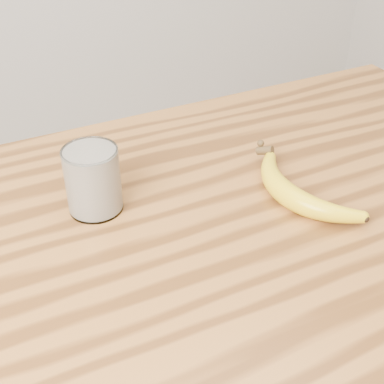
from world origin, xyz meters
name	(u,v)px	position (x,y,z in m)	size (l,w,h in m)	color
table	(254,262)	(0.00, 0.00, 0.77)	(1.20, 0.80, 0.90)	#955A26
smoothie_glass	(93,180)	(-0.25, 0.11, 0.96)	(0.09, 0.09, 0.11)	white
banana	(288,196)	(0.04, -0.02, 0.92)	(0.12, 0.33, 0.04)	yellow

